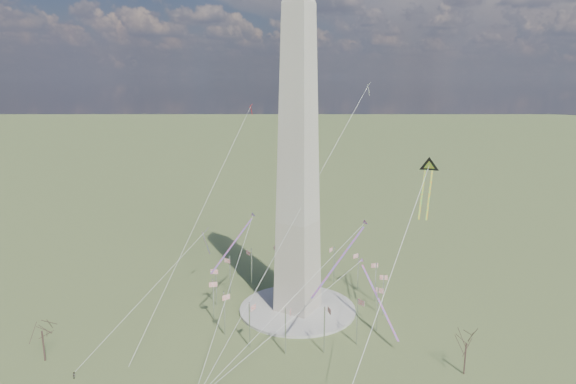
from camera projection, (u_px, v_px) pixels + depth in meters
The scene contains 14 objects.
ground at pixel (298, 310), 159.66m from camera, with size 2000.00×2000.00×0.00m, color #4B6231.
plaza at pixel (298, 309), 159.57m from camera, with size 36.00×36.00×0.80m, color #A29E94.
washington_monument at pixel (298, 158), 149.15m from camera, with size 15.56×15.56×100.00m.
flagpole_ring at pixel (298, 288), 158.06m from camera, with size 54.40×54.40×13.00m.
tree_near at pixel (467, 341), 123.51m from camera, with size 7.04×7.04×12.33m.
tree_far at pixel (42, 329), 129.38m from camera, with size 7.05×7.05×12.34m.
person_west at pixel (74, 375), 123.35m from camera, with size 0.83×0.65×1.71m, color gray.
kite_delta_black at pixel (429, 169), 143.39m from camera, with size 7.81×17.79×14.49m.
kite_diamond_purple at pixel (206, 234), 169.77m from camera, with size 2.12×3.21×9.77m.
kite_streamer_left at pixel (348, 248), 132.42m from camera, with size 6.05×22.30×15.48m.
kite_streamer_mid at pixel (239, 236), 154.64m from camera, with size 2.50×20.34×13.96m.
kite_streamer_right at pixel (373, 287), 146.73m from camera, with size 18.37×15.97×15.80m.
kite_small_red at pixel (251, 107), 195.46m from camera, with size 1.62×1.44×4.38m.
kite_small_white at pixel (369, 86), 176.37m from camera, with size 1.26×1.87×4.61m.
Camera 1 is at (72.53, -128.70, 70.93)m, focal length 32.00 mm.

